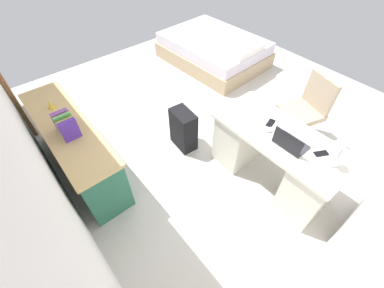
# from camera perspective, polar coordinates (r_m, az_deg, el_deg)

# --- Properties ---
(ground_plane) EXTENTS (5.57, 5.57, 0.00)m
(ground_plane) POSITION_cam_1_polar(r_m,az_deg,el_deg) (3.96, 3.18, 5.83)
(ground_plane) COLOR beige
(wall_back) EXTENTS (4.57, 0.10, 2.71)m
(wall_back) POSITION_cam_1_polar(r_m,az_deg,el_deg) (2.48, -37.00, 6.47)
(wall_back) COLOR white
(wall_back) RESTS_ON ground_plane
(desk) EXTENTS (1.44, 0.67, 0.75)m
(desk) POSITION_cam_1_polar(r_m,az_deg,el_deg) (3.03, 17.85, -2.85)
(desk) COLOR silver
(desk) RESTS_ON ground_plane
(office_chair) EXTENTS (0.58, 0.58, 0.94)m
(office_chair) POSITION_cam_1_polar(r_m,az_deg,el_deg) (3.69, 23.73, 6.22)
(office_chair) COLOR black
(office_chair) RESTS_ON ground_plane
(credenza) EXTENTS (1.80, 0.48, 0.74)m
(credenza) POSITION_cam_1_polar(r_m,az_deg,el_deg) (3.31, -24.63, -0.74)
(credenza) COLOR #28664C
(credenza) RESTS_ON ground_plane
(bed) EXTENTS (1.97, 1.49, 0.58)m
(bed) POSITION_cam_1_polar(r_m,az_deg,el_deg) (5.26, 4.91, 20.28)
(bed) COLOR tan
(bed) RESTS_ON ground_plane
(suitcase_black) EXTENTS (0.38, 0.25, 0.57)m
(suitcase_black) POSITION_cam_1_polar(r_m,az_deg,el_deg) (3.35, -1.93, 3.28)
(suitcase_black) COLOR black
(suitcase_black) RESTS_ON ground_plane
(laptop) EXTENTS (0.31, 0.22, 0.21)m
(laptop) POSITION_cam_1_polar(r_m,az_deg,el_deg) (2.65, 21.07, 0.19)
(laptop) COLOR #333338
(laptop) RESTS_ON desk
(computer_mouse) EXTENTS (0.06, 0.10, 0.03)m
(computer_mouse) POSITION_cam_1_polar(r_m,az_deg,el_deg) (2.78, 17.13, 3.10)
(computer_mouse) COLOR white
(computer_mouse) RESTS_ON desk
(cell_phone_near_laptop) EXTENTS (0.12, 0.15, 0.01)m
(cell_phone_near_laptop) POSITION_cam_1_polar(r_m,az_deg,el_deg) (2.74, 27.03, -1.91)
(cell_phone_near_laptop) COLOR black
(cell_phone_near_laptop) RESTS_ON desk
(cell_phone_by_mouse) EXTENTS (0.10, 0.15, 0.01)m
(cell_phone_by_mouse) POSITION_cam_1_polar(r_m,az_deg,el_deg) (2.88, 17.24, 4.53)
(cell_phone_by_mouse) COLOR black
(cell_phone_by_mouse) RESTS_ON desk
(desk_lamp) EXTENTS (0.16, 0.11, 0.34)m
(desk_lamp) POSITION_cam_1_polar(r_m,az_deg,el_deg) (2.51, 30.12, -0.41)
(desk_lamp) COLOR silver
(desk_lamp) RESTS_ON desk
(book_row) EXTENTS (0.28, 0.17, 0.23)m
(book_row) POSITION_cam_1_polar(r_m,az_deg,el_deg) (2.89, -26.49, 3.92)
(book_row) COLOR #4E2CA1
(book_row) RESTS_ON credenza
(figurine_small) EXTENTS (0.08, 0.08, 0.11)m
(figurine_small) POSITION_cam_1_polar(r_m,az_deg,el_deg) (3.35, -29.23, 7.76)
(figurine_small) COLOR gold
(figurine_small) RESTS_ON credenza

